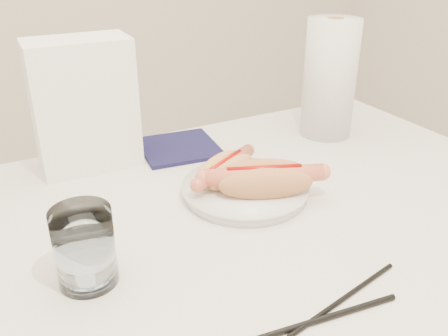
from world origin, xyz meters
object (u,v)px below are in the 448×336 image
hotdog_right (264,180)px  paper_towel_roll (330,79)px  napkin_box (84,105)px  plate (245,191)px  table (215,272)px  hotdog_left (225,170)px  water_glass (85,247)px

hotdog_right → paper_towel_roll: size_ratio=0.77×
hotdog_right → napkin_box: 0.35m
napkin_box → plate: bearing=-49.0°
table → hotdog_right: size_ratio=6.55×
table → hotdog_left: hotdog_left is taller
table → hotdog_left: 0.17m
hotdog_left → hotdog_right: hotdog_right is taller
table → water_glass: size_ratio=11.89×
table → napkin_box: (-0.09, 0.32, 0.18)m
hotdog_right → napkin_box: (-0.21, 0.27, 0.07)m
table → hotdog_right: bearing=24.9°
plate → water_glass: bearing=-161.2°
napkin_box → paper_towel_roll: (0.48, -0.08, 0.00)m
table → paper_towel_roll: (0.39, 0.24, 0.18)m
table → plate: 0.15m
plate → napkin_box: size_ratio=0.87×
hotdog_right → hotdog_left: bearing=139.6°
hotdog_right → paper_towel_roll: 0.34m
water_glass → napkin_box: (0.09, 0.33, 0.06)m
table → hotdog_right: (0.11, 0.05, 0.10)m
hotdog_left → napkin_box: (-0.17, 0.20, 0.08)m
table → napkin_box: napkin_box is taller
hotdog_right → water_glass: 0.30m
paper_towel_roll → plate: bearing=-151.9°
napkin_box → paper_towel_roll: bearing=-8.0°
plate → hotdog_right: size_ratio=1.09×
water_glass → paper_towel_roll: 0.62m
plate → hotdog_left: bearing=122.2°
water_glass → hotdog_right: bearing=12.0°
table → water_glass: water_glass is taller
plate → hotdog_left: (-0.02, 0.03, 0.03)m
plate → table: bearing=-139.5°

